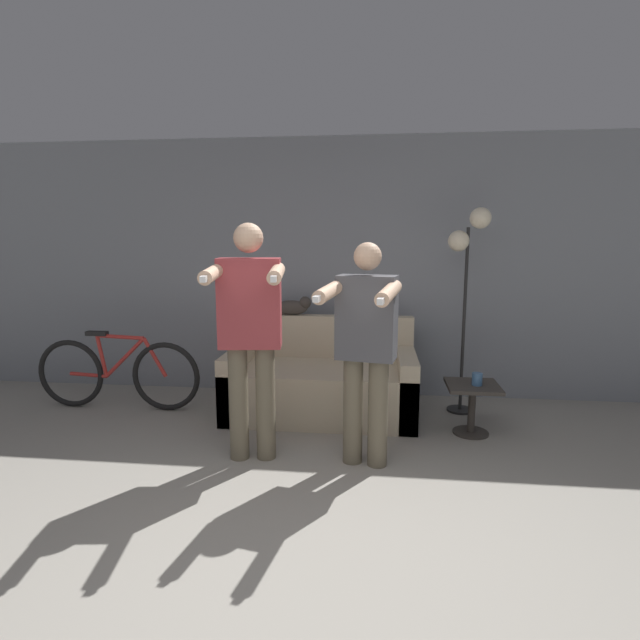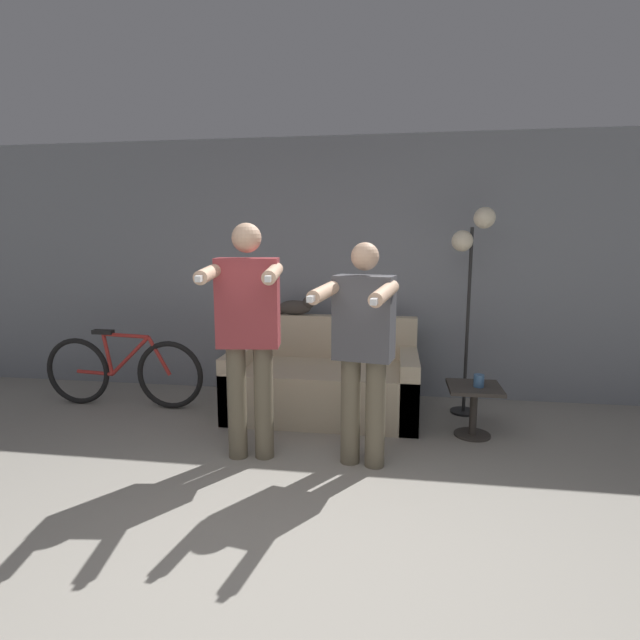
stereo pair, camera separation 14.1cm
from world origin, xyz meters
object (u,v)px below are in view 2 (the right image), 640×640
Objects in this scene: couch at (324,383)px; person_right at (363,342)px; floor_lamp at (472,252)px; cup at (479,381)px; side_table at (474,400)px; bicycle at (123,371)px; cat at (297,306)px; person_left at (248,326)px.

person_right reaches higher than couch.
floor_lamp reaches higher than cup.
couch is 16.76× the size of cup.
side_table is (1.29, -0.36, 0.02)m from couch.
couch is at bearing 2.68° from bicycle.
floor_lamp is 3.44m from bicycle.
cup is (0.03, -0.02, 0.17)m from side_table.
floor_lamp is at bearing 65.38° from person_right.
cup is (1.63, -0.73, -0.47)m from cat.
person_left is at bearing -93.45° from cat.
cat is at bearing 156.16° from side_table.
floor_lamp reaches higher than cat.
cat reaches higher than bicycle.
person_left is 1.90m from cup.
bicycle is (-3.22, 0.27, 0.04)m from side_table.
floor_lamp is at bearing 8.65° from couch.
bicycle is (-3.23, -0.29, -1.14)m from floor_lamp.
couch is 1.38m from cup.
person_left is 0.82m from person_right.
cat is 1.08× the size of side_table.
person_right is at bearing -143.73° from cup.
side_table is (0.87, 0.68, -0.60)m from person_right.
cat is at bearing 131.85° from couch.
cat is at bearing 155.89° from cup.
couch is at bearing -171.35° from floor_lamp.
bicycle reaches higher than cup.
floor_lamp is (0.88, 1.23, 0.58)m from person_right.
person_left is at bearing -169.31° from person_right.
side_table is (1.60, -0.71, -0.64)m from cat.
side_table is (1.69, 0.68, -0.69)m from person_left.
couch reaches higher than bicycle.
person_right is 3.46× the size of cat.
floor_lamp is at bearing 89.06° from side_table.
couch is at bearing 163.96° from cup.
cat reaches higher than cup.
person_left is at bearing -31.48° from bicycle.
side_table is at bearing -23.84° from cat.
floor_lamp reaches higher than person_right.
side_table is 4.19× the size of cup.
bicycle reaches higher than side_table.
person_right is at bearing -142.04° from side_table.
floor_lamp reaches higher than couch.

